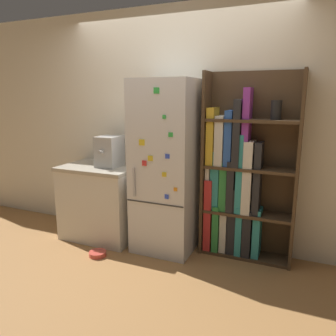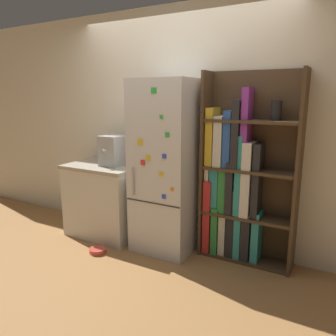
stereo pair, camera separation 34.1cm
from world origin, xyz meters
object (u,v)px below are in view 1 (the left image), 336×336
bookshelf (239,180)px  espresso_machine (109,151)px  pet_bowl (98,253)px  refrigerator (166,167)px

bookshelf → espresso_machine: bookshelf is taller
bookshelf → pet_bowl: size_ratio=10.32×
bookshelf → espresso_machine: size_ratio=5.46×
refrigerator → pet_bowl: (-0.58, -0.48, -0.88)m
bookshelf → espresso_machine: 1.47m
refrigerator → pet_bowl: bearing=-140.5°
espresso_machine → pet_bowl: bearing=-76.2°
refrigerator → bookshelf: bookshelf is taller
espresso_machine → bookshelf: bearing=6.5°
refrigerator → pet_bowl: size_ratio=9.93×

